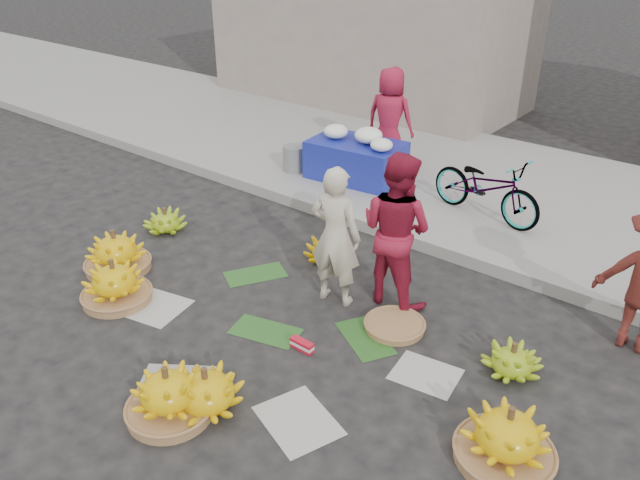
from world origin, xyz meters
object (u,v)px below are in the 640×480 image
Objects in this scene: banana_bunch_0 at (116,252)px; banana_bunch_4 at (507,437)px; vendor_cream at (335,236)px; bicycle at (486,187)px; flower_table at (356,158)px.

banana_bunch_4 is (4.49, 0.09, 0.00)m from banana_bunch_0.
banana_bunch_0 is 0.52× the size of vendor_cream.
banana_bunch_0 is 2.52m from vendor_cream.
banana_bunch_4 is 3.92m from bicycle.
banana_bunch_4 reaches higher than banana_bunch_0.
vendor_cream reaches higher than bicycle.
vendor_cream reaches higher than banana_bunch_4.
flower_table reaches higher than banana_bunch_0.
vendor_cream is 0.95× the size of bicycle.
bicycle reaches higher than flower_table.
vendor_cream reaches higher than banana_bunch_0.
flower_table is 2.00m from bicycle.
bicycle is (2.67, 3.54, 0.31)m from banana_bunch_0.
flower_table is (-1.58, 2.58, -0.29)m from vendor_cream.
flower_table is at bearing 98.25° from bicycle.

